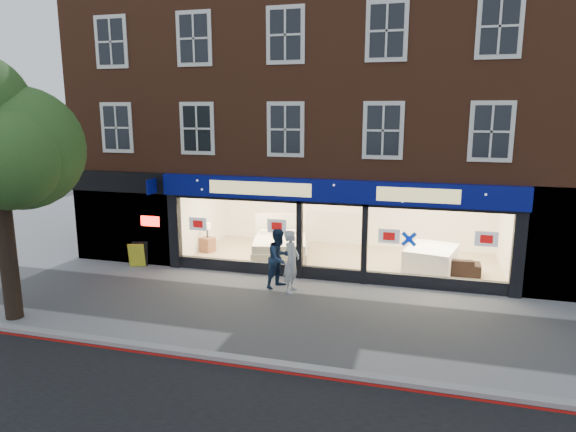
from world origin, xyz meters
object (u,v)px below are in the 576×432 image
at_px(mattress_stack, 431,258).
at_px(a_board, 138,255).
at_px(pedestrian_grey, 292,261).
at_px(sofa, 450,265).
at_px(pedestrian_blue, 279,258).
at_px(display_bed, 280,246).

height_order(mattress_stack, a_board, a_board).
distance_m(a_board, pedestrian_grey, 5.95).
bearing_deg(sofa, a_board, 9.78).
xyz_separation_m(mattress_stack, sofa, (0.60, -0.32, -0.10)).
height_order(sofa, a_board, a_board).
distance_m(mattress_stack, pedestrian_blue, 5.37).
bearing_deg(display_bed, pedestrian_blue, -87.73).
height_order(sofa, pedestrian_blue, pedestrian_blue).
relative_size(mattress_stack, a_board, 2.55).
bearing_deg(pedestrian_blue, a_board, 108.88).
xyz_separation_m(pedestrian_grey, pedestrian_blue, (-0.47, 0.30, -0.02)).
bearing_deg(display_bed, a_board, -166.73).
height_order(mattress_stack, pedestrian_grey, pedestrian_grey).
bearing_deg(sofa, display_bed, -4.52).
height_order(display_bed, pedestrian_grey, pedestrian_grey).
relative_size(sofa, pedestrian_grey, 1.01).
bearing_deg(pedestrian_blue, mattress_stack, -31.30).
xyz_separation_m(mattress_stack, pedestrian_grey, (-4.05, -3.15, 0.47)).
relative_size(display_bed, mattress_stack, 1.27).
height_order(display_bed, mattress_stack, display_bed).
distance_m(mattress_stack, pedestrian_grey, 5.15).
xyz_separation_m(display_bed, pedestrian_blue, (0.85, -3.00, 0.44)).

